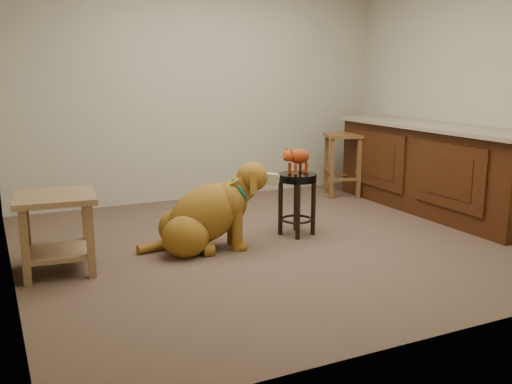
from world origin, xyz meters
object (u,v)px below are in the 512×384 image
golden_retriever (206,216)px  side_table (56,221)px  padded_stool (297,192)px  wood_stool (342,163)px  tabby_kitten (297,157)px

golden_retriever → side_table: bearing=-167.6°
padded_stool → wood_stool: (1.32, 1.23, -0.02)m
tabby_kitten → golden_retriever: bearing=164.4°
padded_stool → golden_retriever: 0.92m
golden_retriever → tabby_kitten: size_ratio=3.04×
padded_stool → golden_retriever: (-0.91, -0.05, -0.11)m
padded_stool → wood_stool: wood_stool is taller
tabby_kitten → wood_stool: bearing=23.8°
padded_stool → tabby_kitten: size_ratio=1.43×
side_table → golden_retriever: bearing=1.1°
wood_stool → golden_retriever: wood_stool is taller
side_table → tabby_kitten: (2.10, 0.07, 0.33)m
wood_stool → tabby_kitten: size_ratio=1.88×
padded_stool → tabby_kitten: 0.32m
side_table → golden_retriever: golden_retriever is taller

